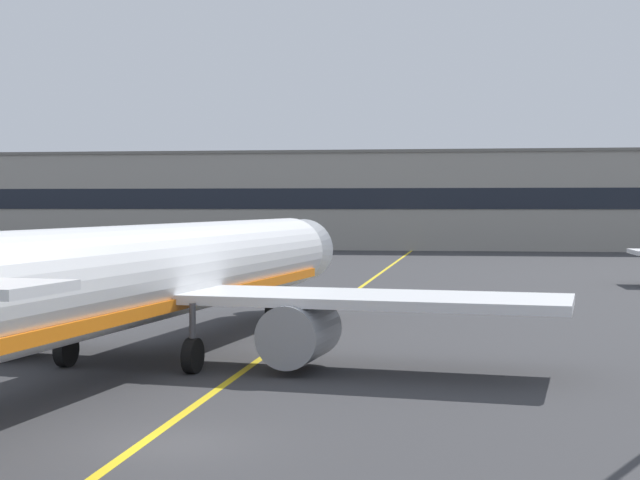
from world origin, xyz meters
TOP-DOWN VIEW (x-y plane):
  - ground_plane at (0.00, 0.00)m, footprint 400.00×400.00m
  - taxiway_centreline at (0.00, 30.00)m, footprint 5.39×179.94m
  - airliner_foreground at (-4.57, 12.49)m, footprint 32.36×41.43m
  - safety_cone_by_nose_gear at (-2.63, 29.10)m, footprint 0.44×0.44m
  - terminal_building at (-5.33, 111.35)m, footprint 148.05×12.40m

SIDE VIEW (x-z plane):
  - ground_plane at x=0.00m, z-range 0.00..0.00m
  - taxiway_centreline at x=0.00m, z-range 0.00..0.01m
  - safety_cone_by_nose_gear at x=-2.63m, z-range -0.02..0.53m
  - airliner_foreground at x=-4.57m, z-range -2.46..9.19m
  - terminal_building at x=-5.33m, z-range 0.01..13.53m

